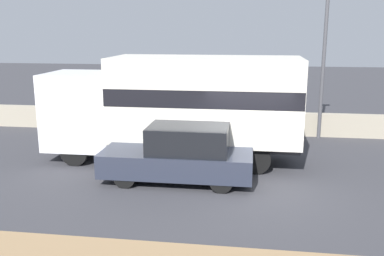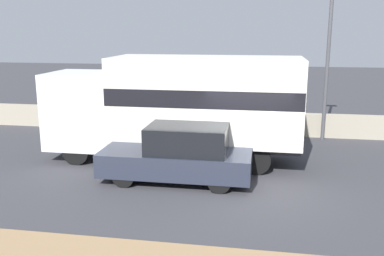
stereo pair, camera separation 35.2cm
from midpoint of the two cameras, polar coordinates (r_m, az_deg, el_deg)
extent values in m
plane|color=#38383D|center=(12.16, 6.50, -7.52)|extent=(80.00, 80.00, 0.00)
cube|color=#A39984|center=(17.85, 7.13, 0.70)|extent=(60.00, 0.35, 0.93)
cylinder|color=#4C4C51|center=(17.26, 16.67, 10.02)|extent=(0.14, 0.14, 7.00)
cube|color=silver|center=(14.73, -14.91, 2.36)|extent=(2.24, 2.15, 2.47)
cube|color=black|center=(15.11, -18.87, 4.26)|extent=(0.06, 1.83, 1.08)
cube|color=#2D2D33|center=(13.89, 1.05, -1.94)|extent=(5.93, 1.33, 0.25)
cube|color=silver|center=(13.59, 1.08, 3.92)|extent=(5.93, 2.41, 2.62)
cube|color=black|center=(13.57, 1.08, 4.58)|extent=(5.90, 2.43, 0.52)
cylinder|color=black|center=(14.18, -16.04, -3.04)|extent=(0.89, 0.28, 0.89)
cylinder|color=black|center=(15.79, -13.40, -1.26)|extent=(0.89, 0.28, 0.89)
cylinder|color=black|center=(12.98, 7.73, -4.12)|extent=(0.89, 0.28, 0.89)
cylinder|color=black|center=(14.73, 7.79, -2.05)|extent=(0.89, 0.28, 0.89)
cylinder|color=black|center=(13.04, 2.50, -3.94)|extent=(0.89, 0.28, 0.89)
cylinder|color=black|center=(14.77, 3.19, -1.90)|extent=(0.89, 0.28, 0.89)
cube|color=#282D3D|center=(12.22, -2.86, -4.56)|extent=(4.27, 1.71, 0.66)
cube|color=black|center=(11.97, -1.29, -1.42)|extent=(2.22, 1.57, 0.75)
cylinder|color=black|center=(11.95, -9.80, -6.43)|extent=(0.62, 0.20, 0.62)
cylinder|color=black|center=(13.28, -7.88, -4.37)|extent=(0.62, 0.20, 0.62)
cylinder|color=black|center=(11.44, 3.03, -7.14)|extent=(0.62, 0.20, 0.62)
cylinder|color=black|center=(12.82, 3.62, -4.90)|extent=(0.62, 0.20, 0.62)
camera|label=1|loc=(0.18, -90.79, -0.18)|focal=40.00mm
camera|label=2|loc=(0.18, 89.21, 0.18)|focal=40.00mm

